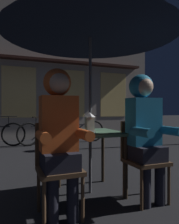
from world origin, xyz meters
name	(u,v)px	position (x,y,z in m)	size (l,w,h in m)	color
ground_plane	(90,192)	(0.00, 0.00, 0.00)	(60.00, 60.00, 0.00)	black
cafe_table	(90,140)	(0.00, 0.00, 0.64)	(0.72, 0.72, 0.74)	#42664C
patio_umbrella	(90,22)	(0.00, 0.00, 2.06)	(2.10, 2.10, 2.31)	#4C4C51
lantern	(90,122)	(-0.04, -0.09, 0.86)	(0.11, 0.11, 0.23)	white
chair_left	(58,163)	(-0.48, -0.37, 0.49)	(0.40, 0.40, 0.87)	#513823
chair_right	(142,155)	(0.48, -0.37, 0.49)	(0.40, 0.40, 0.87)	#513823
person_left_hooded	(59,126)	(-0.48, -0.43, 0.85)	(0.45, 0.56, 1.40)	black
person_right_hooded	(145,124)	(0.48, -0.43, 0.85)	(0.45, 0.56, 1.40)	black
shopfront_building	(19,50)	(-0.56, 5.40, 3.09)	(10.00, 0.93, 6.20)	#9E9389
bicycle_third	(46,133)	(0.10, 3.82, 0.35)	(1.65, 0.42, 0.84)	black
bicycle_fourth	(79,131)	(1.15, 3.89, 0.35)	(1.68, 0.13, 0.84)	black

